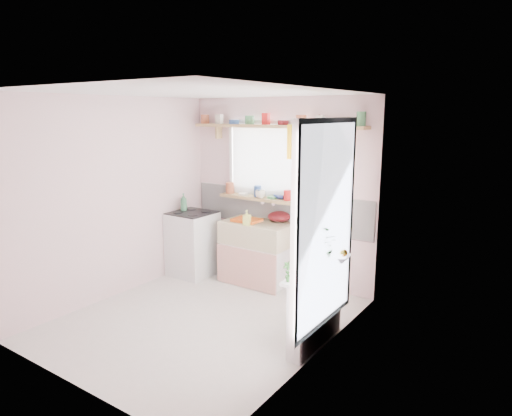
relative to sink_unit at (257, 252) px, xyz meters
The scene contains 19 objects.
room 1.31m from the sink_unit, 28.17° to the right, with size 3.20×3.20×3.20m.
sink_unit is the anchor object (origin of this frame).
cooker 0.98m from the sink_unit, 165.62° to the right, with size 0.58×0.58×0.93m.
radiator_ledge 1.82m from the sink_unit, 37.05° to the right, with size 0.22×0.95×0.78m.
windowsill 0.73m from the sink_unit, 90.00° to the left, with size 1.40×0.22×0.04m, color tan.
pine_shelf 1.70m from the sink_unit, 49.64° to the left, with size 2.52×0.24×0.04m, color tan.
shelf_crockery 1.78m from the sink_unit, 54.29° to the left, with size 2.47×0.11×0.12m.
sill_crockery 0.81m from the sink_unit, 104.89° to the left, with size 1.35×0.11×0.12m.
dish_tray 0.46m from the sink_unit, 167.18° to the right, with size 0.36×0.27×0.04m, color orange.
colander 0.57m from the sink_unit, 43.09° to the left, with size 0.31×0.31×0.14m, color #520E13.
jade_plant 1.85m from the sink_unit, 35.08° to the right, with size 0.43×0.37×0.48m, color #2A6A2E.
fruit_bowl 1.68m from the sink_unit, 25.11° to the right, with size 0.27×0.27×0.07m, color silver.
herb_pot 2.07m from the sink_unit, 47.68° to the right, with size 0.10×0.07×0.20m, color #2E6729.
soap_bottle_sink 0.55m from the sink_unit, 99.35° to the right, with size 0.09×0.09×0.20m, color #D6DA61.
sill_cup 0.79m from the sink_unit, 104.52° to the left, with size 0.14×0.14×0.11m, color beige.
sill_bowl 0.82m from the sink_unit, 49.07° to the left, with size 0.19×0.19×0.06m, color #354BAD.
shelf_vase 1.95m from the sink_unit, 17.17° to the left, with size 0.13×0.13×0.13m, color #A64B33.
cooker_bottle 1.29m from the sink_unit, 168.60° to the right, with size 0.10×0.10×0.25m, color #3E7D53.
fruit 1.69m from the sink_unit, 24.82° to the right, with size 0.20×0.14×0.10m.
Camera 1 is at (3.20, -3.63, 2.29)m, focal length 32.00 mm.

